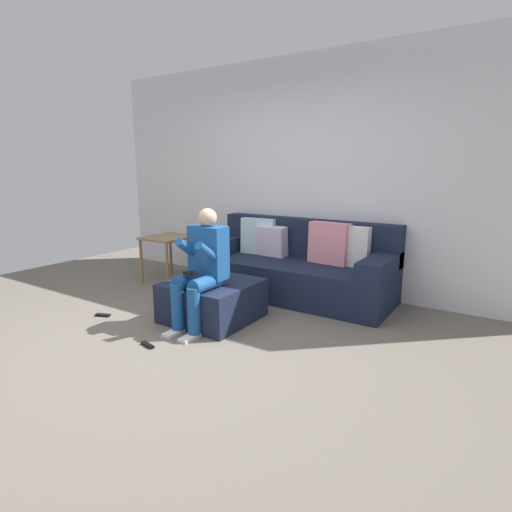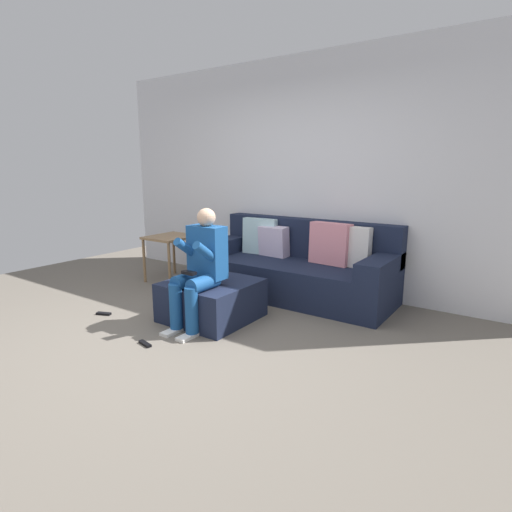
# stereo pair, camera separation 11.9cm
# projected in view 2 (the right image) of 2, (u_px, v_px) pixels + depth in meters

# --- Properties ---
(ground_plane) EXTENTS (7.37, 7.37, 0.00)m
(ground_plane) POSITION_uv_depth(u_px,v_px,m) (166.00, 345.00, 3.49)
(ground_plane) COLOR #6B6359
(wall_back) EXTENTS (5.67, 0.10, 2.77)m
(wall_back) POSITION_uv_depth(u_px,v_px,m) (299.00, 175.00, 5.03)
(wall_back) COLOR silver
(wall_back) RESTS_ON ground_plane
(couch_sectional) EXTENTS (2.25, 0.88, 0.88)m
(couch_sectional) POSITION_uv_depth(u_px,v_px,m) (298.00, 268.00, 4.79)
(couch_sectional) COLOR #192138
(couch_sectional) RESTS_ON ground_plane
(ottoman) EXTENTS (0.80, 0.81, 0.38)m
(ottoman) POSITION_uv_depth(u_px,v_px,m) (212.00, 300.00, 4.08)
(ottoman) COLOR #192138
(ottoman) RESTS_ON ground_plane
(person_seated) EXTENTS (0.36, 0.60, 1.12)m
(person_seated) POSITION_uv_depth(u_px,v_px,m) (200.00, 266.00, 3.80)
(person_seated) COLOR #194C8C
(person_seated) RESTS_ON ground_plane
(side_table) EXTENTS (0.53, 0.60, 0.60)m
(side_table) POSITION_uv_depth(u_px,v_px,m) (171.00, 242.00, 5.40)
(side_table) COLOR olive
(side_table) RESTS_ON ground_plane
(remote_near_ottoman) EXTENTS (0.16, 0.07, 0.02)m
(remote_near_ottoman) POSITION_uv_depth(u_px,v_px,m) (145.00, 344.00, 3.50)
(remote_near_ottoman) COLOR black
(remote_near_ottoman) RESTS_ON ground_plane
(remote_by_storage_bin) EXTENTS (0.16, 0.10, 0.02)m
(remote_by_storage_bin) POSITION_uv_depth(u_px,v_px,m) (104.00, 314.00, 4.22)
(remote_by_storage_bin) COLOR black
(remote_by_storage_bin) RESTS_ON ground_plane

